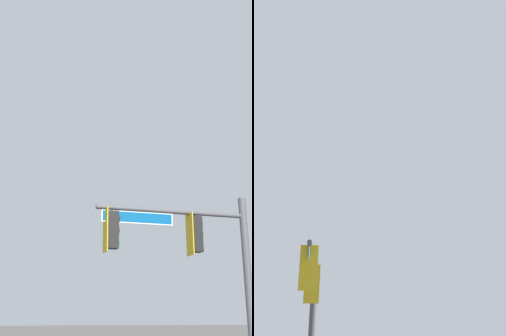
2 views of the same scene
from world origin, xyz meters
TOP-DOWN VIEW (x-y plane):
  - signal_pole_near at (-6.19, -5.51)m, footprint 4.95×1.00m

SIDE VIEW (x-z plane):
  - signal_pole_near at x=-6.19m, z-range 0.98..6.54m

